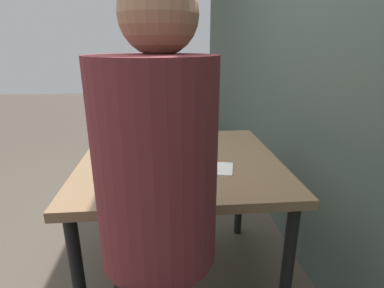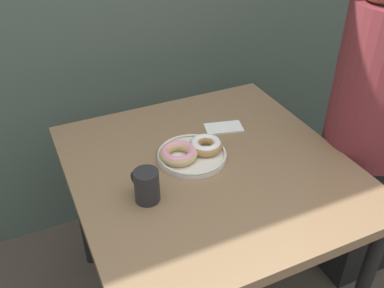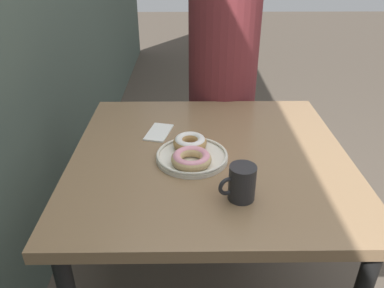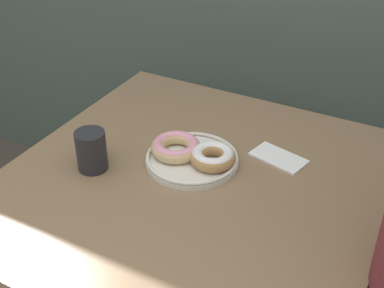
% 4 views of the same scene
% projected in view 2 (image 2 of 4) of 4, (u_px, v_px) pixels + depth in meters
% --- Properties ---
extents(dining_table, '(0.94, 0.97, 0.74)m').
position_uv_depth(dining_table, '(209.00, 183.00, 1.53)').
color(dining_table, '#846647').
rests_on(dining_table, ground_plane).
extents(donut_plate, '(0.28, 0.25, 0.05)m').
position_uv_depth(donut_plate, '(191.00, 152.00, 1.51)').
color(donut_plate, silver).
rests_on(donut_plate, dining_table).
extents(coffee_mug, '(0.08, 0.11, 0.11)m').
position_uv_depth(coffee_mug, '(146.00, 185.00, 1.31)').
color(coffee_mug, '#232326').
rests_on(coffee_mug, dining_table).
extents(person_figure, '(0.40, 0.33, 1.46)m').
position_uv_depth(person_figure, '(376.00, 126.00, 1.61)').
color(person_figure, black).
rests_on(person_figure, ground_plane).
extents(napkin, '(0.16, 0.11, 0.01)m').
position_uv_depth(napkin, '(224.00, 128.00, 1.68)').
color(napkin, white).
rests_on(napkin, dining_table).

